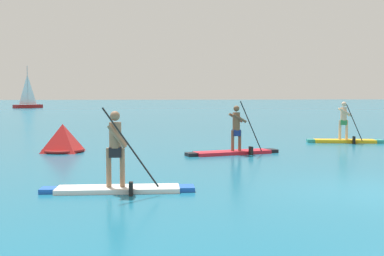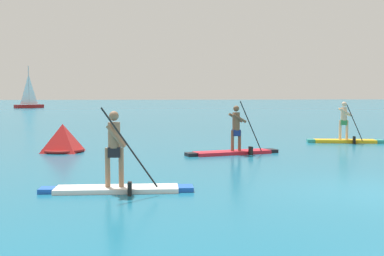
{
  "view_description": "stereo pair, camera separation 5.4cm",
  "coord_description": "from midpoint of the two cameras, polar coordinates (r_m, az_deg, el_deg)",
  "views": [
    {
      "loc": [
        -5.72,
        -9.15,
        2.07
      ],
      "look_at": [
        -2.63,
        9.49,
        0.77
      ],
      "focal_mm": 44.37,
      "sensor_mm": 36.0,
      "label": 1
    },
    {
      "loc": [
        -5.66,
        -9.16,
        2.07
      ],
      "look_at": [
        -2.63,
        9.49,
        0.77
      ],
      "focal_mm": 44.37,
      "sensor_mm": 36.0,
      "label": 2
    }
  ],
  "objects": [
    {
      "name": "sailboat_left_horizon",
      "position": [
        82.25,
        -18.98,
        2.94
      ],
      "size": [
        4.42,
        4.03,
        6.89
      ],
      "rotation": [
        0.0,
        0.0,
        3.85
      ],
      "color": "#A51E1E",
      "rests_on": "ground"
    },
    {
      "name": "paddleboarder_near_left",
      "position": [
        10.37,
        -8.85,
        -5.62
      ],
      "size": [
        3.32,
        1.03,
        1.87
      ],
      "rotation": [
        0.0,
        0.0,
        -0.09
      ],
      "color": "white",
      "rests_on": "ground"
    },
    {
      "name": "paddleboarder_mid_center",
      "position": [
        16.79,
        5.16,
        -2.07
      ],
      "size": [
        3.48,
        1.24,
        1.91
      ],
      "rotation": [
        0.0,
        0.0,
        0.2
      ],
      "color": "red",
      "rests_on": "ground"
    },
    {
      "name": "race_marker_buoy",
      "position": [
        17.97,
        -15.18,
        -1.37
      ],
      "size": [
        1.75,
        1.75,
        1.03
      ],
      "color": "red",
      "rests_on": "ground"
    },
    {
      "name": "paddleboarder_far_right",
      "position": [
        21.82,
        17.98,
        -0.86
      ],
      "size": [
        3.25,
        1.32,
        1.8
      ],
      "rotation": [
        0.0,
        0.0,
        -0.25
      ],
      "color": "yellow",
      "rests_on": "ground"
    }
  ]
}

